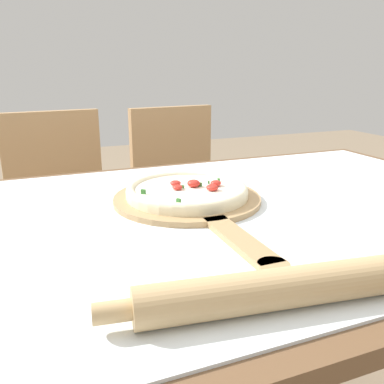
{
  "coord_description": "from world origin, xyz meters",
  "views": [
    {
      "loc": [
        -0.36,
        -0.74,
        1.06
      ],
      "look_at": [
        -0.04,
        0.05,
        0.8
      ],
      "focal_mm": 38.0,
      "sensor_mm": 36.0,
      "label": 1
    }
  ],
  "objects_px": {
    "pizza": "(187,191)",
    "chair_right": "(181,196)",
    "pizza_peel": "(191,202)",
    "chair_left": "(62,210)",
    "rolling_pin": "(278,289)"
  },
  "relations": [
    {
      "from": "chair_left",
      "to": "chair_right",
      "type": "xyz_separation_m",
      "value": [
        0.5,
        -0.0,
        0.0
      ]
    },
    {
      "from": "chair_right",
      "to": "pizza_peel",
      "type": "bearing_deg",
      "value": -115.25
    },
    {
      "from": "pizza",
      "to": "chair_left",
      "type": "distance_m",
      "value": 0.85
    },
    {
      "from": "pizza_peel",
      "to": "chair_left",
      "type": "distance_m",
      "value": 0.87
    },
    {
      "from": "pizza_peel",
      "to": "chair_left",
      "type": "xyz_separation_m",
      "value": [
        -0.23,
        0.8,
        -0.25
      ]
    },
    {
      "from": "rolling_pin",
      "to": "chair_left",
      "type": "relative_size",
      "value": 0.5
    },
    {
      "from": "pizza_peel",
      "to": "rolling_pin",
      "type": "xyz_separation_m",
      "value": [
        -0.05,
        -0.42,
        0.02
      ]
    },
    {
      "from": "pizza_peel",
      "to": "pizza",
      "type": "distance_m",
      "value": 0.03
    },
    {
      "from": "pizza",
      "to": "pizza_peel",
      "type": "bearing_deg",
      "value": -90.66
    },
    {
      "from": "pizza",
      "to": "chair_right",
      "type": "relative_size",
      "value": 0.3
    },
    {
      "from": "pizza",
      "to": "rolling_pin",
      "type": "relative_size",
      "value": 0.61
    },
    {
      "from": "pizza_peel",
      "to": "rolling_pin",
      "type": "height_order",
      "value": "rolling_pin"
    },
    {
      "from": "chair_left",
      "to": "pizza_peel",
      "type": "bearing_deg",
      "value": -79.73
    },
    {
      "from": "pizza",
      "to": "chair_right",
      "type": "height_order",
      "value": "chair_right"
    },
    {
      "from": "pizza_peel",
      "to": "pizza",
      "type": "xyz_separation_m",
      "value": [
        0.0,
        0.03,
        0.02
      ]
    }
  ]
}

